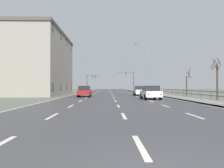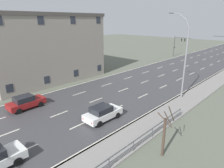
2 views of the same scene
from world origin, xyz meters
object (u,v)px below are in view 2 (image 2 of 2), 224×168
Objects in this scene: traffic_signal_left at (178,43)px; car_far_right at (103,113)px; car_mid_centre at (26,102)px; street_lamp_midground at (184,59)px; brick_building at (40,47)px.

traffic_signal_left reaches higher than car_far_right.
traffic_signal_left reaches higher than car_mid_centre.
traffic_signal_left is (-14.20, 28.01, -1.42)m from street_lamp_midground.
car_far_right is (11.17, -39.18, -2.98)m from traffic_signal_left.
brick_building is at bearing -161.30° from street_lamp_midground.
car_far_right is at bearing -105.15° from street_lamp_midground.
car_mid_centre and car_far_right have the same top height.
brick_building is (-19.11, 3.68, 4.63)m from car_far_right.
traffic_signal_left is 0.30× the size of brick_building.
car_mid_centre is 14.04m from brick_building.
car_mid_centre is 0.22× the size of brick_building.
brick_building is (-10.67, 7.85, 4.63)m from car_mid_centre.
street_lamp_midground reaches higher than car_mid_centre.
street_lamp_midground reaches higher than traffic_signal_left.
car_mid_centre is at bearing -126.76° from street_lamp_midground.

